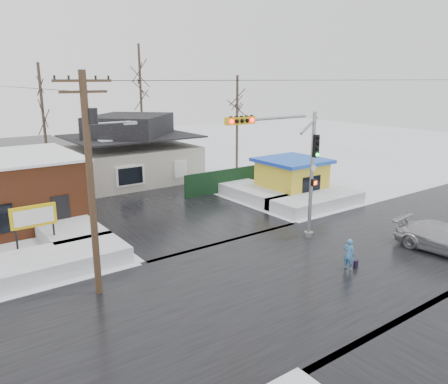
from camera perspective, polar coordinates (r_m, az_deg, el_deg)
ground at (r=20.65m, az=9.39°, el=-10.45°), size 120.00×120.00×0.00m
road_ns at (r=20.65m, az=9.39°, el=-10.42°), size 10.00×120.00×0.02m
road_ew at (r=20.65m, az=9.39°, el=-10.42°), size 120.00×10.00×0.02m
snowbank_nw at (r=22.08m, az=-21.72°, el=-8.51°), size 7.00×3.00×0.80m
snowbank_ne at (r=31.23m, az=11.95°, el=-1.11°), size 7.00×3.00×0.80m
snowbank_nside_w at (r=27.10m, az=-20.37°, el=-4.14°), size 3.00×8.00×0.80m
snowbank_nside_e at (r=33.37m, az=3.28°, el=0.20°), size 3.00×8.00×0.80m
traffic_signal at (r=22.94m, az=8.88°, el=4.03°), size 6.05×0.68×7.00m
utility_pole at (r=17.76m, az=-16.90°, el=2.39°), size 3.15×0.44×9.00m
marquee_sign at (r=23.89m, az=-23.61°, el=-3.09°), size 2.20×0.21×2.55m
house at (r=38.74m, az=-11.99°, el=5.27°), size 10.40×8.40×5.76m
kiosk at (r=33.32m, az=8.83°, el=1.90°), size 4.60×4.60×2.88m
fence at (r=34.49m, az=0.54°, el=1.55°), size 8.00×0.12×1.80m
tree_far_left at (r=40.13m, az=-22.87°, el=12.44°), size 3.00×3.00×10.00m
tree_far_mid at (r=45.40m, az=-10.96°, el=15.42°), size 3.00×3.00×12.00m
tree_far_right at (r=41.73m, az=1.74°, el=12.48°), size 3.00×3.00×9.00m
pedestrian at (r=21.29m, az=16.01°, el=-7.85°), size 0.49×0.62×1.51m
car at (r=25.09m, az=26.98°, el=-5.54°), size 2.62×5.20×1.45m
shopping_bag at (r=21.77m, az=16.82°, el=-9.05°), size 0.30×0.18×0.35m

